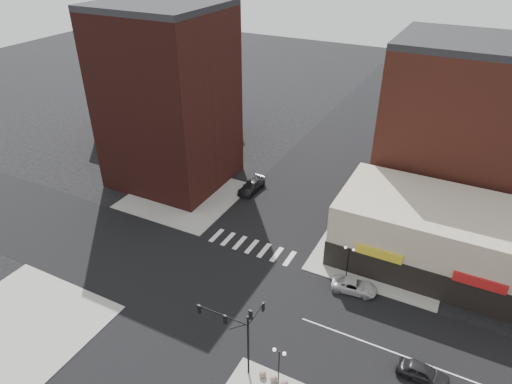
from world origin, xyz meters
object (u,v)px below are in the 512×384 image
at_px(street_lamp_ne, 349,255).
at_px(white_suv, 354,286).
at_px(street_lamp_se_a, 279,358).
at_px(dark_sedan_east, 423,373).
at_px(dark_sedan_north, 252,186).
at_px(traffic_signal, 240,327).

relative_size(street_lamp_ne, white_suv, 0.86).
height_order(street_lamp_se_a, dark_sedan_east, street_lamp_se_a).
bearing_deg(street_lamp_se_a, dark_sedan_north, 121.74).
bearing_deg(traffic_signal, dark_sedan_east, 22.61).
bearing_deg(street_lamp_ne, white_suv, -49.66).
xyz_separation_m(street_lamp_ne, dark_sedan_north, (-18.46, 12.22, -2.50)).
height_order(traffic_signal, white_suv, traffic_signal).
bearing_deg(street_lamp_se_a, street_lamp_ne, 86.42).
bearing_deg(white_suv, dark_sedan_east, -141.24).
xyz_separation_m(street_lamp_ne, dark_sedan_east, (9.96, -9.70, -2.53)).
distance_m(street_lamp_ne, dark_sedan_north, 22.28).
height_order(street_lamp_se_a, dark_sedan_north, street_lamp_se_a).
height_order(traffic_signal, dark_sedan_north, traffic_signal).
xyz_separation_m(street_lamp_se_a, dark_sedan_east, (10.96, 6.30, -2.53)).
bearing_deg(white_suv, street_lamp_se_a, 162.54).
relative_size(street_lamp_se_a, white_suv, 0.86).
relative_size(street_lamp_se_a, dark_sedan_north, 0.76).
xyz_separation_m(street_lamp_se_a, street_lamp_ne, (1.00, 16.00, 0.00)).
bearing_deg(traffic_signal, white_suv, 66.53).
relative_size(traffic_signal, street_lamp_se_a, 1.87).
xyz_separation_m(white_suv, dark_sedan_north, (-19.86, 13.87, 0.12)).
distance_m(street_lamp_se_a, white_suv, 14.79).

